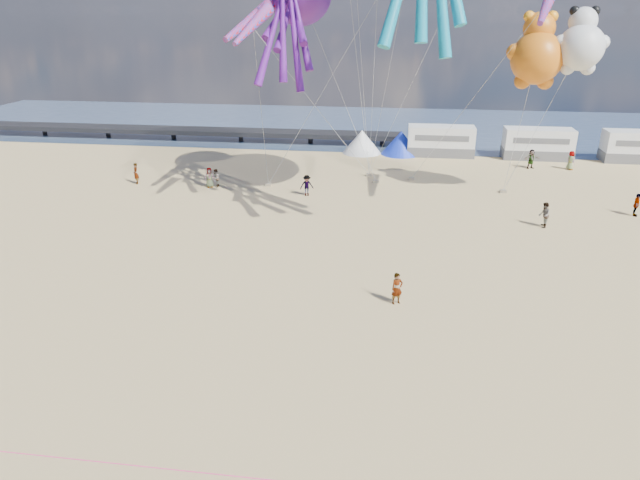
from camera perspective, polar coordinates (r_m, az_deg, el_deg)
The scene contains 27 objects.
ground at distance 23.17m, azimuth 2.27°, elevation -14.64°, with size 120.00×120.00×0.00m, color #D3B67A.
water at distance 74.82m, azimuth 6.54°, elevation 11.23°, with size 120.00×120.00×0.00m, color #344764.
pier at distance 70.37m, azimuth -17.56°, elevation 10.50°, with size 60.00×3.00×0.50m, color black.
motorhome_0 at distance 59.96m, azimuth 11.98°, elevation 9.67°, with size 6.60×2.50×3.00m, color silver.
motorhome_1 at distance 61.39m, azimuth 20.95°, elevation 8.99°, with size 6.60×2.50×3.00m, color silver.
motorhome_2 at distance 64.20m, azimuth 29.29°, elevation 8.16°, with size 6.60×2.50×3.00m, color silver.
tent_white at distance 59.98m, azimuth 4.21°, elevation 9.80°, with size 4.00×4.00×2.40m, color white.
tent_blue at distance 59.87m, azimuth 8.09°, elevation 9.62°, with size 4.00×4.00×2.40m, color #1933CC.
standing_person at distance 28.99m, azimuth 7.70°, elevation -4.83°, with size 0.61×0.40×1.66m, color tan.
beachgoer_0 at distance 58.25m, azimuth 23.79°, elevation 7.30°, with size 0.64×0.42×1.76m, color #7F6659.
beachgoer_1 at distance 41.71m, azimuth 21.51°, elevation 2.34°, with size 0.86×0.56×1.76m, color #7F6659.
beachgoer_2 at distance 45.64m, azimuth -1.33°, elevation 5.48°, with size 0.82×0.64×1.69m, color #7F6659.
beachgoer_3 at distance 46.86m, azimuth 29.08°, elevation 3.08°, with size 1.08×0.62×1.68m, color #7F6659.
beachgoer_4 at distance 57.35m, azimuth 20.37°, elevation 7.61°, with size 1.05×0.44×1.80m, color #7F6659.
beachgoer_5 at distance 51.31m, azimuth -17.94°, elevation 6.34°, with size 1.66×0.53×1.79m, color #7F6659.
beachgoer_6 at distance 48.80m, azimuth -10.99°, elevation 6.16°, with size 0.61×0.40×1.67m, color #7F6659.
beachgoer_7 at distance 48.75m, azimuth -10.37°, elevation 6.10°, with size 0.75×0.49×1.53m, color #7F6659.
sandbag_a at distance 48.64m, azimuth -5.18°, elevation 5.54°, with size 0.50×0.35×0.22m, color gray.
sandbag_b at distance 49.56m, azimuth 5.61°, elevation 5.83°, with size 0.50×0.35×0.22m, color gray.
sandbag_c at distance 48.93m, azimuth 17.84°, elevation 4.65°, with size 0.50×0.35×0.22m, color gray.
sandbag_d at distance 50.82m, azimuth 9.13°, elevation 6.07°, with size 0.50×0.35×0.22m, color gray.
sandbag_e at distance 51.61m, azimuth 4.93°, elevation 6.51°, with size 0.50×0.35×0.22m, color gray.
kite_panda at distance 45.74m, azimuth 24.63°, elevation 17.11°, with size 3.83×3.61×5.41m, color silver, non-canonical shape.
kite_teddy_orange at distance 45.61m, azimuth 20.86°, elevation 16.64°, with size 4.49×4.23×6.34m, color orange, non-canonical shape.
windsock_left at distance 42.60m, azimuth -6.80°, elevation 21.10°, with size 1.10×7.21×7.21m, color red, non-canonical shape.
windsock_mid at distance 40.70m, azimuth 21.91°, elevation 21.38°, with size 1.00×6.21×6.21m, color red, non-canonical shape.
windsock_right at distance 39.10m, azimuth -6.84°, elevation 20.46°, with size 0.90×4.30×4.30m, color red, non-canonical shape.
Camera 1 is at (1.64, -18.52, 13.82)m, focal length 32.00 mm.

